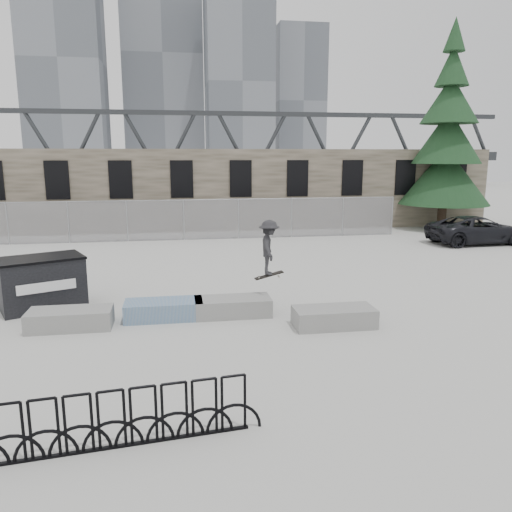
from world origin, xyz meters
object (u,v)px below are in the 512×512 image
at_px(bike_rack, 95,423).
at_px(dumpster, 42,282).
at_px(skateboarder, 269,248).
at_px(planter_offset, 334,316).
at_px(planter_center_left, 164,309).
at_px(planter_far_left, 70,318).
at_px(planter_center_right, 233,306).
at_px(spruce_tree, 447,146).
at_px(suv, 478,230).

bearing_deg(bike_rack, dumpster, 108.71).
bearing_deg(skateboarder, bike_rack, 157.61).
bearing_deg(planter_offset, skateboarder, 128.52).
height_order(planter_offset, dumpster, dumpster).
bearing_deg(planter_center_left, planter_far_left, -170.36).
height_order(planter_center_right, skateboarder, skateboarder).
bearing_deg(spruce_tree, suv, -100.99).
bearing_deg(planter_center_right, planter_offset, -28.13).
height_order(spruce_tree, suv, spruce_tree).
height_order(spruce_tree, skateboarder, spruce_tree).
height_order(planter_far_left, planter_offset, same).
distance_m(planter_far_left, suv, 19.34).
bearing_deg(planter_offset, suv, 44.51).
xyz_separation_m(planter_far_left, planter_center_right, (4.06, 0.37, 0.00)).
xyz_separation_m(planter_center_right, suv, (12.84, 9.02, 0.40)).
relative_size(planter_center_left, skateboarder, 1.24).
bearing_deg(dumpster, suv, -1.77).
xyz_separation_m(planter_center_right, bike_rack, (-2.64, -5.86, 0.18)).
xyz_separation_m(planter_center_left, planter_offset, (4.18, -1.28, 0.00)).
height_order(planter_center_right, spruce_tree, spruce_tree).
bearing_deg(skateboarder, spruce_tree, -34.87).
xyz_separation_m(planter_offset, bike_rack, (-5.02, -4.59, 0.18)).
bearing_deg(dumpster, planter_offset, -44.68).
bearing_deg(planter_center_left, suv, 31.59).
xyz_separation_m(planter_far_left, spruce_tree, (17.88, 14.46, 4.40)).
xyz_separation_m(planter_far_left, skateboarder, (5.11, 0.77, 1.47)).
bearing_deg(skateboarder, dumpster, 88.12).
height_order(dumpster, bike_rack, dumpster).
height_order(planter_far_left, skateboarder, skateboarder).
bearing_deg(spruce_tree, planter_center_left, -137.99).
bearing_deg(spruce_tree, bike_rack, -129.55).
height_order(suv, skateboarder, skateboarder).
xyz_separation_m(planter_center_left, skateboarder, (2.85, 0.39, 1.47)).
height_order(bike_rack, suv, suv).
height_order(planter_offset, spruce_tree, spruce_tree).
bearing_deg(spruce_tree, planter_center_right, -134.47).
distance_m(spruce_tree, skateboarder, 18.95).
xyz_separation_m(bike_rack, skateboarder, (3.69, 6.26, 1.29)).
bearing_deg(dumpster, planter_center_right, -40.68).
relative_size(planter_center_left, spruce_tree, 0.17).
distance_m(planter_offset, dumpster, 8.02).
distance_m(planter_center_left, bike_rack, 5.93).
distance_m(bike_rack, spruce_tree, 26.21).
height_order(planter_center_left, suv, suv).
bearing_deg(suv, planter_center_right, 122.75).
height_order(planter_center_left, skateboarder, skateboarder).
xyz_separation_m(planter_center_right, dumpster, (-5.13, 1.49, 0.47)).
height_order(dumpster, suv, dumpster).
bearing_deg(spruce_tree, skateboarder, -133.03).
height_order(planter_offset, bike_rack, bike_rack).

